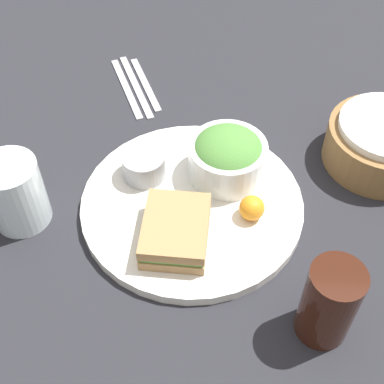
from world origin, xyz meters
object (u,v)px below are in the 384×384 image
(sandwich, at_px, (176,231))
(dressing_cup, at_px, (144,165))
(spoon, at_px, (145,84))
(knife, at_px, (136,86))
(drink_glass, at_px, (329,303))
(water_glass, at_px, (15,193))
(fork, at_px, (126,88))
(salad_bowl, at_px, (228,156))
(plate, at_px, (192,205))
(bread_basket, at_px, (382,143))

(sandwich, xyz_separation_m, dressing_cup, (-0.12, -0.05, 0.00))
(dressing_cup, xyz_separation_m, spoon, (-0.24, -0.02, -0.03))
(knife, xyz_separation_m, spoon, (-0.01, 0.02, 0.00))
(drink_glass, relative_size, water_glass, 1.13)
(knife, bearing_deg, fork, 90.00)
(salad_bowl, relative_size, spoon, 0.72)
(sandwich, distance_m, fork, 0.36)
(plate, distance_m, knife, 0.30)
(sandwich, height_order, drink_glass, drink_glass)
(drink_glass, relative_size, fork, 0.67)
(bread_basket, xyz_separation_m, fork, (-0.16, -0.42, -0.03))
(sandwich, distance_m, bread_basket, 0.36)
(plate, bearing_deg, salad_bowl, 138.84)
(plate, height_order, spoon, plate)
(bread_basket, xyz_separation_m, water_glass, (0.14, -0.54, 0.02))
(spoon, bearing_deg, water_glass, 132.84)
(bread_basket, relative_size, spoon, 1.08)
(bread_basket, distance_m, knife, 0.44)
(dressing_cup, xyz_separation_m, knife, (-0.23, -0.04, -0.03))
(drink_glass, bearing_deg, sandwich, -121.77)
(plate, xyz_separation_m, salad_bowl, (-0.06, 0.05, 0.04))
(sandwich, relative_size, knife, 0.61)
(dressing_cup, bearing_deg, water_glass, -66.28)
(sandwich, distance_m, water_glass, 0.23)
(dressing_cup, relative_size, spoon, 0.40)
(plate, xyz_separation_m, bread_basket, (-0.11, 0.29, 0.03))
(drink_glass, xyz_separation_m, fork, (-0.46, -0.30, -0.06))
(spoon, bearing_deg, sandwich, 170.28)
(plate, distance_m, bread_basket, 0.31)
(drink_glass, bearing_deg, dressing_cup, -134.20)
(fork, bearing_deg, bread_basket, -133.12)
(sandwich, distance_m, spoon, 0.37)
(knife, bearing_deg, drink_glass, -170.91)
(spoon, height_order, water_glass, water_glass)
(knife, height_order, water_glass, water_glass)
(dressing_cup, height_order, spoon, dressing_cup)
(fork, bearing_deg, knife, -90.00)
(spoon, bearing_deg, bread_basket, -136.42)
(plate, relative_size, drink_glass, 2.71)
(dressing_cup, xyz_separation_m, fork, (-0.23, -0.06, -0.03))
(fork, xyz_separation_m, spoon, (-0.01, 0.03, 0.00))
(drink_glass, distance_m, water_glass, 0.44)
(fork, height_order, knife, same)
(plate, bearing_deg, bread_basket, 110.96)
(sandwich, height_order, knife, sandwich)
(knife, bearing_deg, sandwich, 173.07)
(dressing_cup, distance_m, spoon, 0.24)
(bread_basket, bearing_deg, plate, -69.04)
(plate, xyz_separation_m, water_glass, (0.03, -0.24, 0.04))
(salad_bowl, bearing_deg, fork, -140.33)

